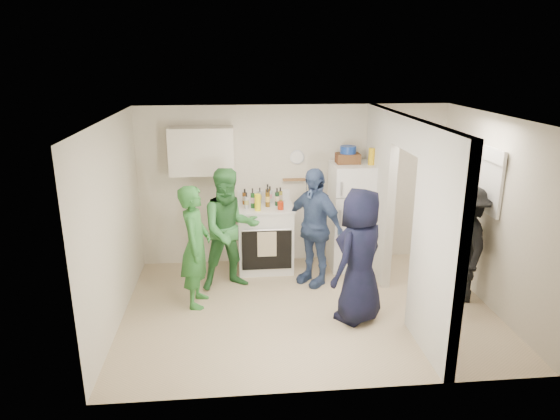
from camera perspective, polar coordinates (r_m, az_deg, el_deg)
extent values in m
plane|color=#C6AE8B|center=(6.74, 3.24, -11.14)|extent=(4.80, 4.80, 0.00)
plane|color=silver|center=(7.86, 1.56, 2.86)|extent=(4.80, 0.00, 4.80)
plane|color=silver|center=(4.69, 6.60, -7.47)|extent=(4.80, 0.00, 4.80)
plane|color=silver|center=(6.35, -18.51, -1.58)|extent=(0.00, 3.40, 3.40)
plane|color=silver|center=(7.02, 23.20, -0.34)|extent=(0.00, 3.40, 3.40)
plane|color=white|center=(5.97, 3.65, 10.47)|extent=(4.80, 4.80, 0.00)
cube|color=silver|center=(7.54, 11.22, 1.90)|extent=(0.12, 1.20, 2.50)
cube|color=silver|center=(5.57, 17.53, -4.11)|extent=(0.12, 1.20, 2.50)
cube|color=silver|center=(6.30, 14.58, 8.47)|extent=(0.12, 1.00, 0.40)
cube|color=white|center=(7.73, -1.70, -3.16)|extent=(0.85, 0.71, 1.02)
cube|color=silver|center=(7.52, -8.96, 6.67)|extent=(0.95, 0.34, 0.70)
cube|color=white|center=(7.79, 8.29, -0.69)|extent=(0.68, 0.66, 1.65)
cube|color=brown|center=(7.59, 7.75, 5.88)|extent=(0.35, 0.25, 0.15)
cylinder|color=navy|center=(7.57, 7.79, 6.84)|extent=(0.24, 0.24, 0.11)
cylinder|color=yellow|center=(7.52, 10.41, 6.03)|extent=(0.09, 0.09, 0.25)
cylinder|color=white|center=(7.75, 1.98, 6.06)|extent=(0.22, 0.02, 0.22)
cube|color=olive|center=(7.79, 1.61, 3.48)|extent=(0.35, 0.08, 0.03)
cube|color=black|center=(7.08, 22.68, 3.23)|extent=(0.03, 0.70, 0.80)
cube|color=white|center=(7.07, 22.58, 3.23)|extent=(0.04, 0.76, 0.86)
cube|color=white|center=(6.99, 22.72, 6.01)|extent=(0.04, 0.82, 0.18)
cylinder|color=#FFF015|center=(7.31, -2.57, 0.88)|extent=(0.09, 0.09, 0.25)
cylinder|color=#AE280B|center=(7.37, 0.07, 0.51)|extent=(0.09, 0.09, 0.12)
imported|color=#317B31|center=(6.61, -9.63, -4.14)|extent=(0.46, 0.64, 1.64)
imported|color=#3B8647|center=(7.02, -5.74, -2.24)|extent=(0.99, 0.86, 1.74)
imported|color=#3B5781|center=(7.14, 3.85, -1.93)|extent=(0.98, 1.04, 1.72)
imported|color=black|center=(6.20, 9.09, -5.23)|extent=(0.98, 0.96, 1.70)
imported|color=black|center=(7.09, 20.33, -3.64)|extent=(0.77, 1.13, 1.61)
cylinder|color=brown|center=(7.64, -4.05, 1.55)|extent=(0.08, 0.08, 0.24)
cylinder|color=#1A501F|center=(7.44, -3.15, 1.36)|extent=(0.06, 0.06, 0.30)
cylinder|color=#A0A6AD|center=(7.67, -2.32, 1.66)|extent=(0.06, 0.06, 0.25)
cylinder|color=brown|center=(7.49, -1.43, 1.49)|extent=(0.07, 0.07, 0.30)
cylinder|color=#A9B7BB|center=(7.72, -1.17, 1.80)|extent=(0.07, 0.07, 0.25)
cylinder|color=#14381D|center=(7.55, -0.33, 1.52)|extent=(0.07, 0.07, 0.27)
cylinder|color=olive|center=(7.68, 0.04, 1.69)|extent=(0.07, 0.07, 0.25)
cylinder|color=#B1B5BE|center=(7.42, -3.85, 1.07)|extent=(0.06, 0.06, 0.24)
cylinder|color=#51350E|center=(7.60, -1.42, 1.80)|extent=(0.07, 0.07, 0.32)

